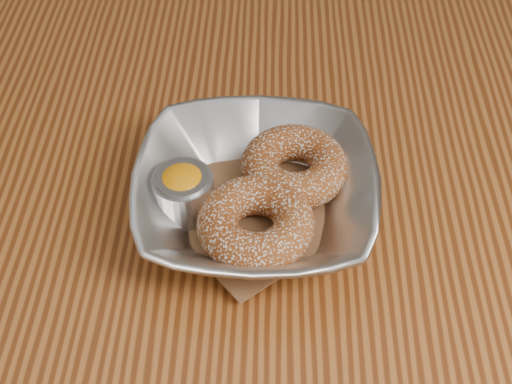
{
  "coord_description": "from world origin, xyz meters",
  "views": [
    {
      "loc": [
        -0.06,
        -0.42,
        1.24
      ],
      "look_at": [
        -0.08,
        -0.0,
        0.78
      ],
      "focal_mm": 50.0,
      "sensor_mm": 36.0,
      "label": 1
    }
  ],
  "objects_px": {
    "table": "(331,279)",
    "ramekin": "(183,191)",
    "donut_front": "(256,223)",
    "serving_bowl": "(256,195)",
    "donut_back": "(294,166)"
  },
  "relations": [
    {
      "from": "table",
      "to": "ramekin",
      "type": "relative_size",
      "value": 22.43
    },
    {
      "from": "serving_bowl",
      "to": "donut_back",
      "type": "height_order",
      "value": "serving_bowl"
    },
    {
      "from": "table",
      "to": "donut_back",
      "type": "relative_size",
      "value": 12.35
    },
    {
      "from": "table",
      "to": "donut_back",
      "type": "height_order",
      "value": "donut_back"
    },
    {
      "from": "serving_bowl",
      "to": "ramekin",
      "type": "distance_m",
      "value": 0.06
    },
    {
      "from": "serving_bowl",
      "to": "table",
      "type": "bearing_deg",
      "value": 1.35
    },
    {
      "from": "donut_back",
      "to": "donut_front",
      "type": "xyz_separation_m",
      "value": [
        -0.03,
        -0.07,
        0.0
      ]
    },
    {
      "from": "table",
      "to": "donut_front",
      "type": "xyz_separation_m",
      "value": [
        -0.07,
        -0.04,
        0.13
      ]
    },
    {
      "from": "donut_back",
      "to": "ramekin",
      "type": "relative_size",
      "value": 1.82
    },
    {
      "from": "donut_front",
      "to": "ramekin",
      "type": "distance_m",
      "value": 0.07
    },
    {
      "from": "table",
      "to": "donut_front",
      "type": "height_order",
      "value": "donut_front"
    },
    {
      "from": "table",
      "to": "serving_bowl",
      "type": "distance_m",
      "value": 0.15
    },
    {
      "from": "ramekin",
      "to": "serving_bowl",
      "type": "bearing_deg",
      "value": 3.15
    },
    {
      "from": "table",
      "to": "ramekin",
      "type": "xyz_separation_m",
      "value": [
        -0.14,
        -0.01,
        0.13
      ]
    },
    {
      "from": "table",
      "to": "serving_bowl",
      "type": "relative_size",
      "value": 5.64
    }
  ]
}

